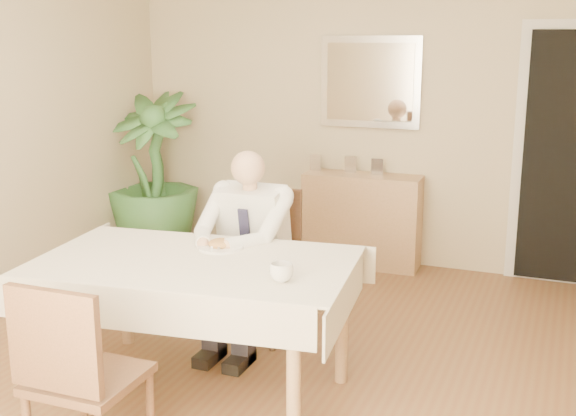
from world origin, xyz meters
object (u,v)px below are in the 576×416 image
at_px(dining_table, 195,275).
at_px(chair_near, 75,371).
at_px(coffee_mug, 281,272).
at_px(chair_far, 262,253).
at_px(sideboard, 362,220).
at_px(potted_palm, 153,174).
at_px(seated_man, 242,242).

distance_m(dining_table, chair_near, 0.97).
xyz_separation_m(dining_table, coffee_mug, (0.57, -0.15, 0.13)).
relative_size(dining_table, chair_far, 1.92).
distance_m(dining_table, coffee_mug, 0.60).
bearing_deg(sideboard, chair_near, -96.75).
bearing_deg(potted_palm, chair_far, -38.05).
height_order(chair_near, seated_man, seated_man).
bearing_deg(potted_palm, coffee_mug, -46.48).
xyz_separation_m(chair_far, sideboard, (0.21, 1.62, -0.14)).
relative_size(seated_man, potted_palm, 0.86).
relative_size(seated_man, sideboard, 1.26).
xyz_separation_m(chair_near, seated_man, (0.06, 1.56, 0.16)).
distance_m(seated_man, potted_palm, 2.26).
bearing_deg(chair_near, potted_palm, 115.82).
xyz_separation_m(chair_far, seated_man, (0.00, -0.29, 0.15)).
xyz_separation_m(dining_table, sideboard, (0.21, 2.51, -0.27)).
bearing_deg(coffee_mug, seated_man, 127.35).
height_order(chair_near, sideboard, chair_near).
height_order(seated_man, sideboard, seated_man).
relative_size(dining_table, sideboard, 1.86).
bearing_deg(seated_man, dining_table, -90.00).
xyz_separation_m(chair_far, potted_palm, (-1.62, 1.27, 0.18)).
height_order(seated_man, potted_palm, potted_palm).
relative_size(chair_near, potted_palm, 0.65).
relative_size(dining_table, coffee_mug, 15.58).
distance_m(chair_near, coffee_mug, 1.06).
xyz_separation_m(coffee_mug, potted_palm, (-2.19, 2.31, -0.08)).
bearing_deg(seated_man, sideboard, 83.61).
bearing_deg(coffee_mug, dining_table, 165.23).
height_order(chair_far, potted_palm, potted_palm).
relative_size(coffee_mug, sideboard, 0.12).
bearing_deg(dining_table, coffee_mug, -21.53).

